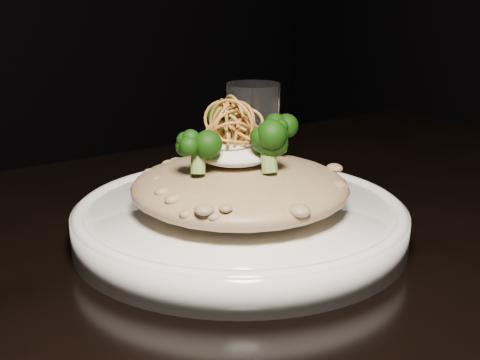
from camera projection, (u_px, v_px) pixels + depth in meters
name	position (u px, v px, depth m)	size (l,w,h in m)	color
table	(292.00, 353.00, 0.56)	(1.10, 0.80, 0.75)	black
plate	(240.00, 224.00, 0.58)	(0.29, 0.29, 0.03)	white
risotto	(240.00, 187.00, 0.57)	(0.19, 0.19, 0.04)	brown
broccoli	(238.00, 132.00, 0.56)	(0.14, 0.14, 0.05)	black
cheese	(235.00, 153.00, 0.56)	(0.06, 0.06, 0.02)	white
shallots	(232.00, 119.00, 0.56)	(0.06, 0.06, 0.04)	brown
drinking_glass	(253.00, 131.00, 0.76)	(0.06, 0.06, 0.11)	white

